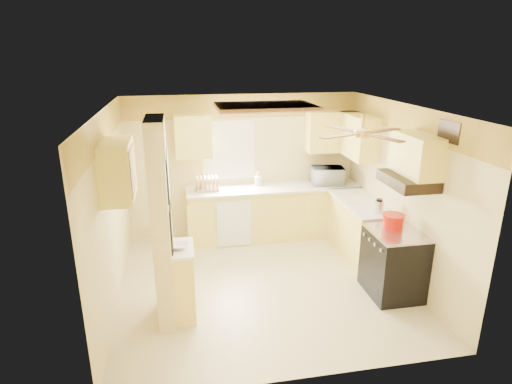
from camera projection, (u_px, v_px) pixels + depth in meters
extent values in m
plane|color=beige|center=(264.00, 284.00, 6.14)|extent=(4.00, 4.00, 0.00)
plane|color=white|center=(265.00, 108.00, 5.36)|extent=(4.00, 4.00, 0.00)
plane|color=#DFCB88|center=(243.00, 166.00, 7.52)|extent=(4.00, 0.00, 4.00)
plane|color=#DFCB88|center=(306.00, 270.00, 3.98)|extent=(4.00, 0.00, 4.00)
plane|color=#DFCB88|center=(110.00, 212.00, 5.40)|extent=(0.00, 3.80, 3.80)
plane|color=#DFCB88|center=(402.00, 193.00, 6.10)|extent=(0.00, 3.80, 3.80)
cube|color=#FFDA4B|center=(242.00, 106.00, 7.17)|extent=(4.00, 0.02, 0.40)
cube|color=#DFCB88|center=(161.00, 225.00, 5.00)|extent=(0.20, 0.70, 2.50)
cube|color=#FFE871|center=(184.00, 283.00, 5.29)|extent=(0.25, 0.55, 0.90)
cube|color=silver|center=(182.00, 249.00, 5.14)|extent=(0.28, 0.58, 0.04)
cube|color=#FFE871|center=(274.00, 213.00, 7.58)|extent=(3.00, 0.60, 0.90)
cube|color=#FFE871|center=(360.00, 230.00, 6.86)|extent=(0.60, 1.40, 0.90)
cube|color=silver|center=(274.00, 188.00, 7.42)|extent=(3.04, 0.64, 0.04)
cube|color=silver|center=(362.00, 203.00, 6.71)|extent=(0.64, 1.44, 0.04)
cube|color=white|center=(234.00, 224.00, 7.17)|extent=(0.58, 0.02, 0.80)
cube|color=white|center=(229.00, 150.00, 7.37)|extent=(0.92, 0.02, 1.02)
cube|color=white|center=(229.00, 150.00, 7.38)|extent=(0.80, 0.02, 0.90)
cube|color=#FFE871|center=(193.00, 136.00, 7.02)|extent=(0.60, 0.35, 0.70)
cube|color=#FFE871|center=(332.00, 131.00, 7.44)|extent=(0.90, 0.35, 0.70)
cube|color=#FFE871|center=(358.00, 136.00, 7.05)|extent=(0.35, 1.00, 0.70)
cube|color=#FFE871|center=(117.00, 171.00, 5.01)|extent=(0.35, 0.75, 0.70)
cube|color=#FFE871|center=(417.00, 155.00, 5.33)|extent=(0.35, 0.76, 0.52)
cube|color=black|center=(393.00, 264.00, 5.78)|extent=(0.65, 0.76, 0.90)
cube|color=silver|center=(397.00, 233.00, 5.64)|extent=(0.66, 0.77, 0.02)
cylinder|color=silver|center=(381.00, 250.00, 5.38)|extent=(0.03, 0.05, 0.05)
cylinder|color=silver|center=(375.00, 244.00, 5.54)|extent=(0.03, 0.05, 0.05)
cylinder|color=silver|center=(370.00, 239.00, 5.69)|extent=(0.03, 0.05, 0.05)
cylinder|color=silver|center=(365.00, 234.00, 5.84)|extent=(0.03, 0.05, 0.05)
cube|color=black|center=(408.00, 181.00, 5.42)|extent=(0.50, 0.76, 0.14)
cube|color=black|center=(168.00, 175.00, 4.83)|extent=(0.02, 0.42, 0.57)
cube|color=white|center=(168.00, 175.00, 4.83)|extent=(0.01, 0.37, 0.52)
cube|color=black|center=(171.00, 228.00, 5.04)|extent=(0.02, 0.42, 0.57)
cube|color=yellow|center=(172.00, 228.00, 5.04)|extent=(0.01, 0.37, 0.52)
cube|color=brown|center=(265.00, 107.00, 5.85)|extent=(1.35, 0.95, 0.06)
cube|color=white|center=(265.00, 108.00, 5.86)|extent=(1.15, 0.75, 0.02)
cylinder|color=gold|center=(363.00, 121.00, 4.90)|extent=(0.04, 0.04, 0.16)
cylinder|color=gold|center=(362.00, 133.00, 4.95)|extent=(0.18, 0.18, 0.08)
cube|color=brown|center=(382.00, 131.00, 5.10)|extent=(0.55, 0.28, 0.01)
cube|color=brown|center=(343.00, 129.00, 5.21)|extent=(0.28, 0.55, 0.01)
cube|color=brown|center=(341.00, 136.00, 4.79)|extent=(0.55, 0.28, 0.01)
cube|color=brown|center=(383.00, 138.00, 4.69)|extent=(0.28, 0.55, 0.01)
cube|color=black|center=(449.00, 132.00, 4.92)|extent=(0.02, 0.40, 0.25)
imported|color=white|center=(327.00, 176.00, 7.53)|extent=(0.60, 0.45, 0.31)
imported|color=white|center=(179.00, 246.00, 5.11)|extent=(0.25, 0.25, 0.05)
cylinder|color=#BB1105|center=(393.00, 222.00, 5.72)|extent=(0.28, 0.28, 0.18)
cylinder|color=#BB1105|center=(394.00, 215.00, 5.69)|extent=(0.30, 0.30, 0.02)
cylinder|color=silver|center=(379.00, 207.00, 6.22)|extent=(0.13, 0.13, 0.18)
cylinder|color=black|center=(380.00, 200.00, 6.19)|extent=(0.09, 0.09, 0.03)
cube|color=tan|center=(207.00, 189.00, 7.25)|extent=(0.39, 0.29, 0.04)
cube|color=tan|center=(198.00, 184.00, 7.20)|extent=(0.02, 0.26, 0.22)
cube|color=tan|center=(201.00, 184.00, 7.21)|extent=(0.02, 0.26, 0.22)
cube|color=tan|center=(205.00, 184.00, 7.22)|extent=(0.02, 0.26, 0.22)
cube|color=tan|center=(209.00, 183.00, 7.23)|extent=(0.02, 0.26, 0.22)
cube|color=tan|center=(213.00, 183.00, 7.24)|extent=(0.02, 0.26, 0.22)
cube|color=tan|center=(217.00, 183.00, 7.25)|extent=(0.02, 0.26, 0.22)
cylinder|color=white|center=(201.00, 184.00, 7.21)|extent=(0.02, 0.22, 0.22)
cylinder|color=white|center=(209.00, 183.00, 7.23)|extent=(0.02, 0.22, 0.22)
cylinder|color=white|center=(258.00, 181.00, 7.50)|extent=(0.12, 0.12, 0.16)
cylinder|color=tan|center=(259.00, 178.00, 7.49)|extent=(0.01, 0.01, 0.25)
cylinder|color=tan|center=(258.00, 178.00, 7.51)|extent=(0.01, 0.01, 0.25)
cylinder|color=tan|center=(257.00, 178.00, 7.48)|extent=(0.01, 0.01, 0.25)
cylinder|color=tan|center=(259.00, 179.00, 7.46)|extent=(0.01, 0.01, 0.25)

